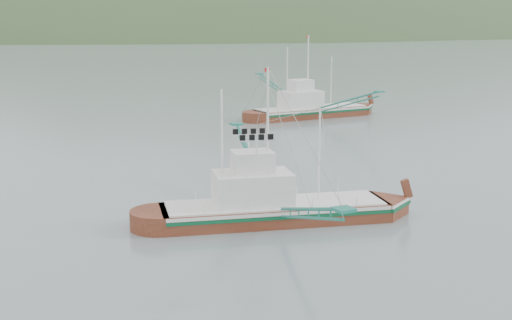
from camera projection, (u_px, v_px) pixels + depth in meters
name	position (u px, v px, depth m)	size (l,w,h in m)	color
ground	(301.00, 229.00, 43.25)	(1200.00, 1200.00, 0.00)	slate
main_boat	(273.00, 191.00, 44.45)	(14.75, 25.30, 10.45)	#5C2513
bg_boat_right	(309.00, 105.00, 90.06)	(15.19, 27.44, 11.10)	#5C2513
headland_right	(280.00, 32.00, 525.53)	(684.00, 432.00, 306.00)	#344E28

